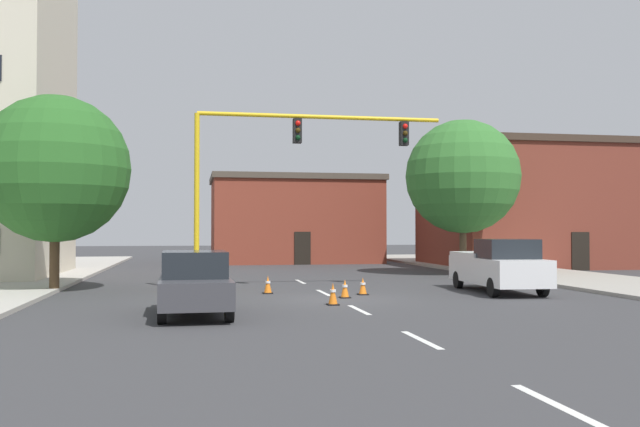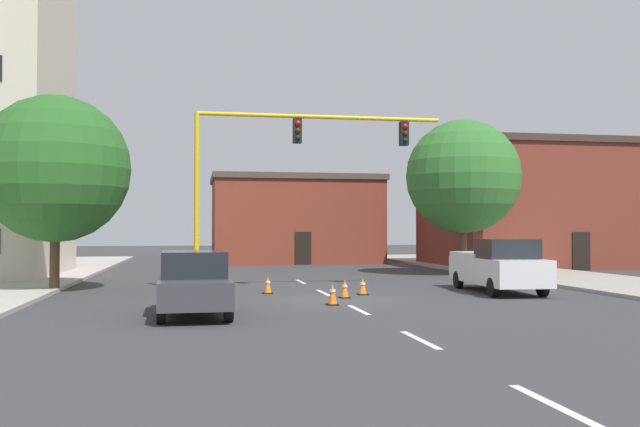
# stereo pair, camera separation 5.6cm
# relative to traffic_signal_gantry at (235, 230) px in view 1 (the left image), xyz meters

# --- Properties ---
(ground_plane) EXTENTS (160.00, 160.00, 0.00)m
(ground_plane) POSITION_rel_traffic_signal_gantry_xyz_m (3.19, -3.90, -2.33)
(ground_plane) COLOR #38383A
(sidewalk_right) EXTENTS (6.00, 56.00, 0.14)m
(sidewalk_right) POSITION_rel_traffic_signal_gantry_xyz_m (15.83, 4.10, -2.26)
(sidewalk_right) COLOR #9E998E
(sidewalk_right) RESTS_ON ground_plane
(lane_stripe_seg_0) EXTENTS (0.16, 2.40, 0.01)m
(lane_stripe_seg_0) POSITION_rel_traffic_signal_gantry_xyz_m (3.19, -17.90, -2.33)
(lane_stripe_seg_0) COLOR silver
(lane_stripe_seg_0) RESTS_ON ground_plane
(lane_stripe_seg_1) EXTENTS (0.16, 2.40, 0.01)m
(lane_stripe_seg_1) POSITION_rel_traffic_signal_gantry_xyz_m (3.19, -12.40, -2.33)
(lane_stripe_seg_1) COLOR silver
(lane_stripe_seg_1) RESTS_ON ground_plane
(lane_stripe_seg_2) EXTENTS (0.16, 2.40, 0.01)m
(lane_stripe_seg_2) POSITION_rel_traffic_signal_gantry_xyz_m (3.19, -6.90, -2.33)
(lane_stripe_seg_2) COLOR silver
(lane_stripe_seg_2) RESTS_ON ground_plane
(lane_stripe_seg_3) EXTENTS (0.16, 2.40, 0.01)m
(lane_stripe_seg_3) POSITION_rel_traffic_signal_gantry_xyz_m (3.19, -1.40, -2.33)
(lane_stripe_seg_3) COLOR silver
(lane_stripe_seg_3) RESTS_ON ground_plane
(lane_stripe_seg_4) EXTENTS (0.16, 2.40, 0.01)m
(lane_stripe_seg_4) POSITION_rel_traffic_signal_gantry_xyz_m (3.19, 4.10, -2.33)
(lane_stripe_seg_4) COLOR silver
(lane_stripe_seg_4) RESTS_ON ground_plane
(building_brick_center) EXTENTS (11.94, 8.12, 6.16)m
(building_brick_center) POSITION_rel_traffic_signal_gantry_xyz_m (5.63, 22.80, 0.76)
(building_brick_center) COLOR brown
(building_brick_center) RESTS_ON ground_plane
(building_row_right) EXTENTS (13.37, 10.18, 7.78)m
(building_row_right) POSITION_rel_traffic_signal_gantry_xyz_m (20.19, 14.42, 1.57)
(building_row_right) COLOR brown
(building_row_right) RESTS_ON ground_plane
(traffic_signal_gantry) EXTENTS (10.50, 1.20, 6.83)m
(traffic_signal_gantry) POSITION_rel_traffic_signal_gantry_xyz_m (0.00, 0.00, 0.00)
(traffic_signal_gantry) COLOR yellow
(traffic_signal_gantry) RESTS_ON ground_plane
(tree_right_mid) EXTENTS (5.90, 5.90, 8.04)m
(tree_right_mid) POSITION_rel_traffic_signal_gantry_xyz_m (12.20, 7.26, 2.76)
(tree_right_mid) COLOR brown
(tree_right_mid) RESTS_ON ground_plane
(tree_left_near) EXTENTS (5.53, 5.53, 7.38)m
(tree_left_near) POSITION_rel_traffic_signal_gantry_xyz_m (-6.65, 0.72, 2.28)
(tree_left_near) COLOR #4C3823
(tree_left_near) RESTS_ON ground_plane
(pickup_truck_white) EXTENTS (2.30, 5.50, 1.99)m
(pickup_truck_white) POSITION_rel_traffic_signal_gantry_xyz_m (9.61, -2.42, -1.35)
(pickup_truck_white) COLOR white
(pickup_truck_white) RESTS_ON ground_plane
(sedan_dark_gray_near_left) EXTENTS (1.96, 4.54, 1.74)m
(sedan_dark_gray_near_left) POSITION_rel_traffic_signal_gantry_xyz_m (-1.52, -7.33, -1.44)
(sedan_dark_gray_near_left) COLOR #3D3D42
(sedan_dark_gray_near_left) RESTS_ON ground_plane
(traffic_cone_roadside_a) EXTENTS (0.36, 0.36, 0.62)m
(traffic_cone_roadside_a) POSITION_rel_traffic_signal_gantry_xyz_m (4.42, -2.44, -2.03)
(traffic_cone_roadside_a) COLOR black
(traffic_cone_roadside_a) RESTS_ON ground_plane
(traffic_cone_roadside_b) EXTENTS (0.36, 0.36, 0.69)m
(traffic_cone_roadside_b) POSITION_rel_traffic_signal_gantry_xyz_m (2.69, -5.53, -1.99)
(traffic_cone_roadside_b) COLOR black
(traffic_cone_roadside_b) RESTS_ON ground_plane
(traffic_cone_roadside_c) EXTENTS (0.36, 0.36, 0.63)m
(traffic_cone_roadside_c) POSITION_rel_traffic_signal_gantry_xyz_m (3.54, -3.43, -2.02)
(traffic_cone_roadside_c) COLOR black
(traffic_cone_roadside_c) RESTS_ON ground_plane
(traffic_cone_roadside_d) EXTENTS (0.36, 0.36, 0.65)m
(traffic_cone_roadside_d) POSITION_rel_traffic_signal_gantry_xyz_m (1.13, -1.37, -2.01)
(traffic_cone_roadside_d) COLOR black
(traffic_cone_roadside_d) RESTS_ON ground_plane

